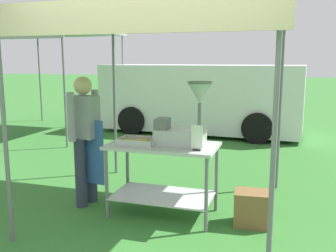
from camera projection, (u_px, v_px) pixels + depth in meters
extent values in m
plane|color=#33702D|center=(235.00, 137.00, 8.91)|extent=(70.00, 70.00, 0.00)
cylinder|color=slate|center=(5.00, 132.00, 3.63)|extent=(0.04, 0.04, 2.24)
cylinder|color=slate|center=(274.00, 150.00, 2.89)|extent=(0.04, 0.04, 2.24)
cylinder|color=slate|center=(115.00, 104.00, 5.93)|extent=(0.04, 0.04, 2.24)
cylinder|color=slate|center=(280.00, 110.00, 5.19)|extent=(0.04, 0.04, 2.24)
cube|color=#CCB78E|center=(167.00, 18.00, 4.21)|extent=(2.71, 2.65, 0.05)
cube|color=#CCB78E|center=(117.00, 18.00, 3.00)|extent=(2.71, 0.02, 0.24)
cube|color=#B7B7BC|center=(163.00, 146.00, 4.32)|extent=(1.25, 0.69, 0.04)
cube|color=#B7B7BC|center=(163.00, 195.00, 4.42)|extent=(1.15, 0.64, 0.02)
cylinder|color=slate|center=(107.00, 184.00, 4.28)|extent=(0.04, 0.04, 0.82)
cylinder|color=slate|center=(206.00, 195.00, 3.94)|extent=(0.04, 0.04, 0.82)
cylinder|color=slate|center=(128.00, 170.00, 4.84)|extent=(0.04, 0.04, 0.82)
cylinder|color=slate|center=(216.00, 178.00, 4.50)|extent=(0.04, 0.04, 0.82)
cube|color=#B7B7BC|center=(138.00, 144.00, 4.32)|extent=(0.43, 0.31, 0.01)
cube|color=#B7B7BC|center=(133.00, 143.00, 4.18)|extent=(0.43, 0.01, 0.06)
cube|color=#B7B7BC|center=(143.00, 138.00, 4.46)|extent=(0.43, 0.01, 0.06)
cube|color=#B7B7BC|center=(121.00, 139.00, 4.38)|extent=(0.01, 0.31, 0.06)
cube|color=#B7B7BC|center=(155.00, 142.00, 4.26)|extent=(0.01, 0.31, 0.06)
torus|color=#EAB251|center=(122.00, 142.00, 4.29)|extent=(0.10, 0.10, 0.03)
torus|color=#EAB251|center=(139.00, 141.00, 4.36)|extent=(0.10, 0.10, 0.03)
torus|color=#EAB251|center=(125.00, 141.00, 4.36)|extent=(0.08, 0.08, 0.03)
torus|color=#EAB251|center=(137.00, 143.00, 4.27)|extent=(0.10, 0.10, 0.03)
torus|color=#EAB251|center=(144.00, 142.00, 4.32)|extent=(0.08, 0.08, 0.03)
torus|color=#EAB251|center=(128.00, 140.00, 4.43)|extent=(0.11, 0.11, 0.03)
torus|color=#EAB251|center=(148.00, 144.00, 4.23)|extent=(0.10, 0.10, 0.03)
torus|color=#EAB251|center=(129.00, 143.00, 4.28)|extent=(0.11, 0.11, 0.03)
torus|color=#EAB251|center=(152.00, 141.00, 4.35)|extent=(0.11, 0.11, 0.03)
torus|color=#EAB251|center=(131.00, 141.00, 4.35)|extent=(0.11, 0.11, 0.03)
torus|color=#EAB251|center=(144.00, 140.00, 4.41)|extent=(0.11, 0.11, 0.03)
cube|color=#B7B7BC|center=(180.00, 137.00, 4.25)|extent=(0.56, 0.28, 0.18)
cube|color=slate|center=(162.00, 123.00, 4.29)|extent=(0.14, 0.22, 0.12)
cylinder|color=slate|center=(199.00, 117.00, 4.14)|extent=(0.04, 0.04, 0.31)
cone|color=#B7B7BC|center=(200.00, 93.00, 4.10)|extent=(0.25, 0.25, 0.21)
cylinder|color=slate|center=(200.00, 82.00, 4.08)|extent=(0.27, 0.27, 0.02)
cube|color=black|center=(197.00, 150.00, 4.02)|extent=(0.08, 0.05, 0.02)
cube|color=white|center=(197.00, 137.00, 3.99)|extent=(0.13, 0.02, 0.26)
cylinder|color=#2D3347|center=(91.00, 169.00, 4.81)|extent=(0.14, 0.14, 0.86)
cylinder|color=#2D3347|center=(81.00, 173.00, 4.64)|extent=(0.14, 0.14, 0.86)
cube|color=gray|center=(84.00, 117.00, 4.61)|extent=(0.38, 0.28, 0.52)
cube|color=#335BA3|center=(93.00, 152.00, 4.62)|extent=(0.32, 0.08, 0.80)
cylinder|color=gray|center=(95.00, 112.00, 4.79)|extent=(0.11, 0.11, 0.58)
cylinder|color=gray|center=(71.00, 117.00, 4.41)|extent=(0.11, 0.11, 0.58)
sphere|color=#DBB28E|center=(83.00, 86.00, 4.54)|extent=(0.22, 0.22, 0.22)
cube|color=brown|center=(253.00, 208.00, 4.15)|extent=(0.43, 0.34, 0.38)
cube|color=white|center=(202.00, 97.00, 9.55)|extent=(4.99, 2.15, 1.60)
cube|color=#1E2833|center=(134.00, 80.00, 10.13)|extent=(0.18, 1.62, 0.70)
cylinder|color=black|center=(132.00, 120.00, 9.30)|extent=(0.69, 0.27, 0.68)
cylinder|color=black|center=(160.00, 111.00, 11.02)|extent=(0.69, 0.27, 0.68)
cylinder|color=black|center=(257.00, 128.00, 8.26)|extent=(0.69, 0.27, 0.68)
cylinder|color=black|center=(266.00, 116.00, 9.98)|extent=(0.69, 0.27, 0.68)
cylinder|color=slate|center=(65.00, 89.00, 7.69)|extent=(0.04, 0.04, 2.47)
cylinder|color=slate|center=(40.00, 80.00, 11.23)|extent=(0.04, 0.04, 2.47)
cylinder|color=slate|center=(123.00, 81.00, 10.43)|extent=(0.04, 0.04, 2.47)
cube|color=#939399|center=(47.00, 32.00, 9.24)|extent=(2.91, 3.12, 0.05)
cube|color=#939399|center=(3.00, 33.00, 7.81)|extent=(2.91, 0.02, 0.24)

